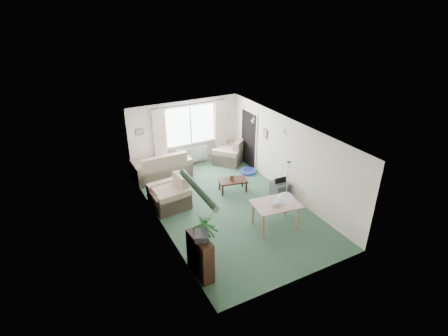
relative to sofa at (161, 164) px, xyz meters
name	(u,v)px	position (x,y,z in m)	size (l,w,h in m)	color
ground	(229,207)	(1.10, -2.75, -0.47)	(6.50, 6.50, 0.00)	#2F4F39
window	(190,125)	(1.30, 0.48, 1.03)	(1.80, 0.03, 1.30)	white
curtain_rod	(190,104)	(1.30, 0.40, 1.80)	(2.60, 0.03, 0.03)	black
curtain_left	(160,138)	(0.15, 0.38, 0.80)	(0.45, 0.08, 2.00)	beige
curtain_right	(221,127)	(2.45, 0.38, 0.80)	(0.45, 0.08, 2.00)	beige
radiator	(192,154)	(1.30, 0.44, -0.07)	(1.20, 0.10, 0.55)	white
doorway	(249,139)	(3.08, -0.55, 0.53)	(0.03, 0.95, 2.00)	black
pendant_lamp	(286,198)	(1.30, -5.05, 1.01)	(0.36, 0.36, 0.36)	white
tinsel_garland	(198,189)	(-0.82, -5.05, 1.81)	(1.60, 1.60, 0.12)	#196626
bauble_cluster_a	(253,119)	(2.40, -1.85, 1.75)	(0.20, 0.20, 0.20)	silver
bauble_cluster_b	(285,130)	(2.70, -3.05, 1.75)	(0.20, 0.20, 0.20)	silver
wall_picture_back	(139,132)	(-0.50, 0.48, 1.08)	(0.28, 0.03, 0.22)	brown
wall_picture_right	(265,134)	(3.08, -1.55, 1.08)	(0.03, 0.24, 0.30)	brown
sofa	(161,164)	(0.00, 0.00, 0.00)	(1.88, 0.99, 0.94)	beige
armchair_corner	(229,151)	(2.58, -0.02, -0.02)	(0.99, 0.94, 0.89)	beige
armchair_left	(169,192)	(-0.40, -1.88, -0.01)	(1.03, 0.98, 0.92)	beige
coffee_table	(233,185)	(1.67, -1.96, -0.27)	(0.87, 0.48, 0.39)	black
photo_frame	(232,178)	(1.63, -1.96, 0.00)	(0.12, 0.02, 0.16)	#4D3727
bookshelf	(200,256)	(-0.74, -4.85, 0.03)	(0.27, 0.81, 0.99)	black
hifi_box	(201,236)	(-0.72, -4.91, 0.59)	(0.28, 0.35, 0.14)	#333337
houseplant	(205,241)	(-0.55, -4.71, 0.27)	(0.63, 0.63, 1.47)	#20511C
dining_table	(275,215)	(1.75, -4.12, -0.13)	(1.10, 0.73, 0.69)	#AA735C
gift_box	(275,203)	(1.70, -4.16, 0.28)	(0.25, 0.18, 0.12)	silver
tv_cube	(280,189)	(2.80, -2.89, -0.24)	(0.46, 0.50, 0.46)	#3E3F44
pet_bed	(248,171)	(2.75, -1.11, -0.42)	(0.54, 0.54, 0.11)	#22539D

